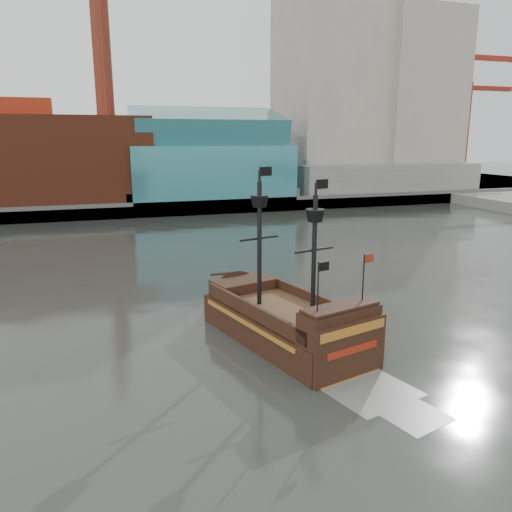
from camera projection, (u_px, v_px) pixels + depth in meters
name	position (u px, v px, depth m)	size (l,w,h in m)	color
ground	(313.00, 373.00, 29.20)	(400.00, 400.00, 0.00)	#272A25
promenade_far	(145.00, 193.00, 113.95)	(220.00, 60.00, 2.00)	slate
seawall	(163.00, 209.00, 86.63)	(220.00, 1.00, 2.60)	#4C4C49
skyline	(168.00, 82.00, 103.20)	(149.00, 45.00, 62.00)	brown
crane_a	(465.00, 114.00, 124.48)	(22.50, 4.00, 32.25)	slate
crane_b	(467.00, 129.00, 137.47)	(19.10, 4.00, 26.25)	slate
pirate_ship	(285.00, 326.00, 33.39)	(8.95, 17.34, 12.45)	black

